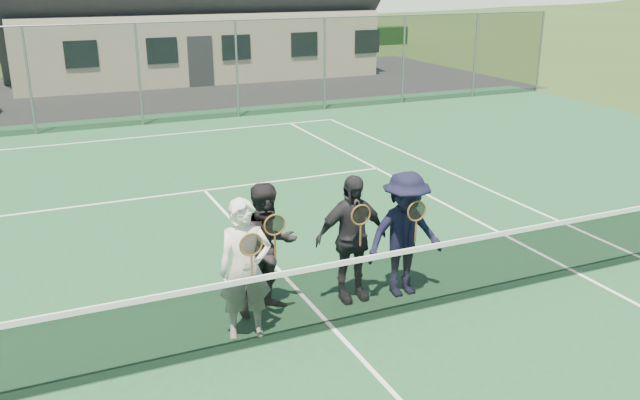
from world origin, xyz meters
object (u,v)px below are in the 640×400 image
(tennis_net, at_px, (334,293))
(player_b, at_px, (268,249))
(player_d, at_px, (405,234))
(player_a, at_px, (245,269))
(player_c, at_px, (351,238))

(tennis_net, xyz_separation_m, player_b, (-0.57, 0.83, 0.38))
(tennis_net, xyz_separation_m, player_d, (1.34, 0.55, 0.38))
(tennis_net, xyz_separation_m, player_a, (-1.05, 0.33, 0.38))
(player_b, bearing_deg, tennis_net, -55.55)
(player_b, relative_size, player_c, 1.00)
(player_c, distance_m, player_d, 0.77)
(player_b, xyz_separation_m, player_d, (1.91, -0.28, -0.00))
(player_a, bearing_deg, player_c, 13.35)
(player_a, height_order, player_b, same)
(player_d, bearing_deg, tennis_net, -157.83)
(player_a, bearing_deg, tennis_net, -17.47)
(tennis_net, bearing_deg, player_b, 124.45)
(player_b, height_order, player_d, same)
(player_a, xyz_separation_m, player_c, (1.64, 0.39, -0.00))
(player_c, height_order, player_d, same)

